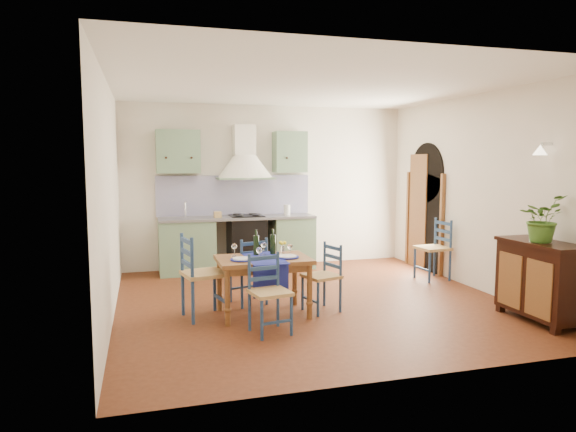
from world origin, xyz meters
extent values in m
plane|color=#49200F|center=(0.00, 0.00, 0.00)|extent=(5.00, 5.00, 0.00)
cube|color=beige|center=(0.00, 2.50, 1.40)|extent=(5.00, 0.04, 2.80)
cube|color=slate|center=(-1.45, 2.19, 0.44)|extent=(0.90, 0.60, 0.88)
cube|color=slate|center=(0.35, 2.19, 0.44)|extent=(0.70, 0.60, 0.88)
cube|color=black|center=(-0.45, 2.19, 0.44)|extent=(0.60, 0.58, 0.88)
cube|color=slate|center=(-0.60, 2.19, 0.90)|extent=(2.60, 0.64, 0.04)
cube|color=silver|center=(-1.45, 2.19, 0.90)|extent=(0.45, 0.40, 0.03)
cylinder|color=silver|center=(-1.45, 2.37, 1.05)|extent=(0.02, 0.02, 0.26)
cube|color=black|center=(-0.45, 2.19, 0.93)|extent=(0.55, 0.48, 0.02)
cube|color=black|center=(-0.60, 2.24, 0.04)|extent=(2.60, 0.50, 0.08)
cube|color=#0D0955|center=(-0.60, 2.46, 1.26)|extent=(2.65, 0.05, 0.68)
cube|color=slate|center=(-1.55, 2.32, 2.00)|extent=(0.70, 0.34, 0.70)
cube|color=slate|center=(0.35, 2.32, 2.00)|extent=(0.55, 0.34, 0.70)
cone|color=silver|center=(-0.45, 2.25, 1.75)|extent=(0.96, 0.96, 0.40)
cube|color=silver|center=(-0.45, 2.34, 2.20)|extent=(0.36, 0.30, 0.50)
cube|color=beige|center=(2.50, 0.00, 1.40)|extent=(0.04, 5.00, 2.80)
cube|color=black|center=(2.48, 1.40, 0.82)|extent=(0.03, 1.00, 1.65)
cylinder|color=black|center=(2.48, 1.40, 1.65)|extent=(0.03, 1.00, 1.00)
cube|color=brown|center=(2.46, 0.86, 0.82)|extent=(0.06, 0.06, 1.65)
cube|color=brown|center=(2.46, 1.94, 0.82)|extent=(0.06, 0.06, 1.65)
cube|color=brown|center=(2.47, 1.62, 0.98)|extent=(0.04, 0.55, 1.96)
cylinder|color=silver|center=(2.44, -1.30, 2.05)|extent=(0.15, 0.04, 0.04)
cone|color=#FFEDC6|center=(2.34, -1.30, 1.98)|extent=(0.16, 0.16, 0.12)
cube|color=beige|center=(-2.50, 0.00, 1.40)|extent=(0.04, 5.00, 2.80)
cube|color=white|center=(0.00, 0.00, 2.80)|extent=(5.00, 5.00, 0.01)
cube|color=brown|center=(-0.76, -0.39, 0.67)|extent=(1.10, 0.73, 0.05)
cube|color=brown|center=(-0.76, -0.39, 0.61)|extent=(0.99, 0.62, 0.08)
cylinder|color=brown|center=(-1.24, -0.69, 0.32)|extent=(0.06, 0.06, 0.65)
cylinder|color=brown|center=(-1.24, -0.08, 0.32)|extent=(0.06, 0.06, 0.65)
cylinder|color=brown|center=(-0.27, -0.69, 0.32)|extent=(0.06, 0.06, 0.65)
cylinder|color=brown|center=(-0.27, -0.08, 0.32)|extent=(0.06, 0.06, 0.65)
cube|color=navy|center=(-0.76, -0.43, 0.70)|extent=(0.41, 0.82, 0.01)
cube|color=navy|center=(-0.76, -0.76, 0.52)|extent=(0.41, 0.02, 0.38)
cylinder|color=navy|center=(-1.03, -0.48, 0.71)|extent=(0.27, 0.27, 0.01)
cylinder|color=white|center=(-1.03, -0.48, 0.72)|extent=(0.22, 0.22, 0.01)
cylinder|color=navy|center=(-0.48, -0.48, 0.71)|extent=(0.27, 0.27, 0.01)
cylinder|color=white|center=(-0.48, -0.48, 0.72)|extent=(0.22, 0.22, 0.01)
cylinder|color=black|center=(-0.80, -0.20, 0.86)|extent=(0.07, 0.07, 0.32)
cylinder|color=black|center=(-0.59, -0.20, 0.86)|extent=(0.07, 0.07, 0.32)
cylinder|color=white|center=(-0.48, -0.25, 0.76)|extent=(0.05, 0.05, 0.10)
sphere|color=yellow|center=(-0.48, -0.25, 0.85)|extent=(0.10, 0.10, 0.10)
cylinder|color=navy|center=(-0.98, -1.26, 0.22)|extent=(0.03, 0.03, 0.44)
cylinder|color=navy|center=(-1.04, -0.92, 0.43)|extent=(0.03, 0.03, 0.85)
cylinder|color=navy|center=(-0.64, -1.20, 0.22)|extent=(0.03, 0.03, 0.44)
cylinder|color=navy|center=(-0.70, -0.86, 0.43)|extent=(0.03, 0.03, 0.85)
cube|color=tan|center=(-0.84, -1.06, 0.45)|extent=(0.46, 0.46, 0.04)
cube|color=navy|center=(-0.87, -0.89, 0.57)|extent=(0.36, 0.09, 0.04)
cube|color=navy|center=(-0.87, -0.89, 0.68)|extent=(0.36, 0.09, 0.04)
cube|color=navy|center=(-0.87, -0.89, 0.80)|extent=(0.36, 0.09, 0.04)
cube|color=navy|center=(-0.81, -1.23, 0.17)|extent=(0.34, 0.09, 0.02)
cylinder|color=navy|center=(-0.71, 0.36, 0.22)|extent=(0.04, 0.04, 0.45)
cylinder|color=navy|center=(-0.62, 0.02, 0.44)|extent=(0.04, 0.04, 0.88)
cylinder|color=navy|center=(-1.05, 0.27, 0.22)|extent=(0.04, 0.04, 0.45)
cylinder|color=navy|center=(-0.96, -0.07, 0.44)|extent=(0.04, 0.04, 0.88)
cube|color=tan|center=(-0.83, 0.15, 0.46)|extent=(0.50, 0.50, 0.04)
cube|color=navy|center=(-0.79, -0.02, 0.58)|extent=(0.36, 0.12, 0.04)
cube|color=navy|center=(-0.79, -0.02, 0.70)|extent=(0.36, 0.12, 0.04)
cube|color=navy|center=(-0.79, -0.02, 0.82)|extent=(0.36, 0.12, 0.04)
cube|color=navy|center=(-0.88, 0.32, 0.18)|extent=(0.35, 0.12, 0.02)
cylinder|color=navy|center=(-1.22, -0.45, 0.26)|extent=(0.04, 0.04, 0.51)
cylinder|color=navy|center=(-1.61, -0.53, 0.50)|extent=(0.04, 0.04, 1.00)
cylinder|color=navy|center=(-1.30, -0.06, 0.26)|extent=(0.04, 0.04, 0.51)
cylinder|color=navy|center=(-1.70, -0.14, 0.50)|extent=(0.04, 0.04, 1.00)
cube|color=tan|center=(-1.46, -0.29, 0.53)|extent=(0.55, 0.55, 0.04)
cube|color=navy|center=(-1.65, -0.34, 0.67)|extent=(0.11, 0.42, 0.05)
cube|color=navy|center=(-1.65, -0.34, 0.80)|extent=(0.11, 0.42, 0.05)
cube|color=navy|center=(-1.65, -0.34, 0.93)|extent=(0.11, 0.42, 0.05)
cube|color=navy|center=(-1.26, -0.25, 0.20)|extent=(0.11, 0.40, 0.03)
cylinder|color=navy|center=(-0.24, -0.32, 0.21)|extent=(0.03, 0.03, 0.43)
cylinder|color=navy|center=(0.08, -0.23, 0.42)|extent=(0.03, 0.03, 0.84)
cylinder|color=navy|center=(-0.15, -0.64, 0.21)|extent=(0.03, 0.03, 0.43)
cylinder|color=navy|center=(0.17, -0.55, 0.42)|extent=(0.03, 0.03, 0.84)
cube|color=tan|center=(-0.04, -0.44, 0.44)|extent=(0.48, 0.48, 0.04)
cube|color=navy|center=(0.12, -0.39, 0.56)|extent=(0.12, 0.35, 0.04)
cube|color=navy|center=(0.12, -0.39, 0.67)|extent=(0.12, 0.35, 0.04)
cube|color=navy|center=(0.12, -0.39, 0.78)|extent=(0.12, 0.35, 0.04)
cube|color=navy|center=(-0.20, -0.48, 0.17)|extent=(0.12, 0.33, 0.02)
cylinder|color=navy|center=(1.99, 0.86, 0.24)|extent=(0.04, 0.04, 0.48)
cylinder|color=navy|center=(2.37, 0.89, 0.47)|extent=(0.04, 0.04, 0.94)
cylinder|color=navy|center=(2.03, 0.48, 0.24)|extent=(0.04, 0.04, 0.48)
cylinder|color=navy|center=(2.41, 0.52, 0.47)|extent=(0.04, 0.04, 0.94)
cube|color=tan|center=(2.20, 0.69, 0.50)|extent=(0.48, 0.48, 0.04)
cube|color=navy|center=(2.39, 0.71, 0.63)|extent=(0.06, 0.40, 0.05)
cube|color=navy|center=(2.39, 0.71, 0.76)|extent=(0.06, 0.40, 0.05)
cube|color=navy|center=(2.39, 0.71, 0.88)|extent=(0.06, 0.40, 0.05)
cube|color=navy|center=(2.01, 0.67, 0.19)|extent=(0.07, 0.38, 0.03)
cube|color=black|center=(2.27, -1.50, 0.49)|extent=(0.45, 1.00, 0.82)
cube|color=black|center=(2.27, -1.50, 0.92)|extent=(0.50, 1.05, 0.04)
cube|color=brown|center=(2.04, -1.73, 0.45)|extent=(0.02, 0.38, 0.63)
cube|color=brown|center=(2.04, -1.27, 0.45)|extent=(0.02, 0.38, 0.63)
cube|color=black|center=(2.09, -1.94, 0.04)|extent=(0.08, 0.08, 0.08)
cube|color=black|center=(2.09, -1.06, 0.04)|extent=(0.08, 0.08, 0.08)
cube|color=black|center=(2.44, -1.06, 0.04)|extent=(0.08, 0.08, 0.08)
imported|color=#386420|center=(2.21, -1.52, 1.21)|extent=(0.61, 0.57, 0.54)
camera|label=1|loc=(-2.13, -6.28, 1.86)|focal=32.00mm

